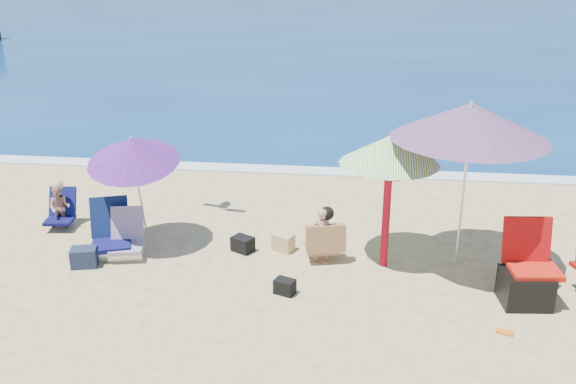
# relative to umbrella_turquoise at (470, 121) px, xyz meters

# --- Properties ---
(ground) EXTENTS (120.00, 120.00, 0.00)m
(ground) POSITION_rel_umbrella_turquoise_xyz_m (-2.17, -1.15, -2.18)
(ground) COLOR #D8BC84
(ground) RESTS_ON ground
(sea) EXTENTS (120.00, 80.00, 0.12)m
(sea) POSITION_rel_umbrella_turquoise_xyz_m (-2.17, 43.85, -2.23)
(sea) COLOR navy
(sea) RESTS_ON ground
(foam) EXTENTS (120.00, 0.50, 0.04)m
(foam) POSITION_rel_umbrella_turquoise_xyz_m (-2.17, 3.95, -2.16)
(foam) COLOR white
(foam) RESTS_ON ground
(umbrella_turquoise) EXTENTS (2.53, 2.53, 2.47)m
(umbrella_turquoise) POSITION_rel_umbrella_turquoise_xyz_m (0.00, 0.00, 0.00)
(umbrella_turquoise) COLOR silver
(umbrella_turquoise) RESTS_ON ground
(umbrella_striped) EXTENTS (1.46, 1.46, 1.94)m
(umbrella_striped) POSITION_rel_umbrella_turquoise_xyz_m (-1.04, 0.15, -0.48)
(umbrella_striped) COLOR white
(umbrella_striped) RESTS_ON ground
(umbrella_blue) EXTENTS (1.52, 1.57, 1.91)m
(umbrella_blue) POSITION_rel_umbrella_turquoise_xyz_m (-4.84, 0.11, -0.62)
(umbrella_blue) COLOR silver
(umbrella_blue) RESTS_ON ground
(furled_umbrella) EXTENTS (0.28, 0.21, 1.50)m
(furled_umbrella) POSITION_rel_umbrella_turquoise_xyz_m (-1.04, -0.12, -1.35)
(furled_umbrella) COLOR #A20B1C
(furled_umbrella) RESTS_ON ground
(chair_navy) EXTENTS (0.80, 0.91, 0.81)m
(chair_navy) POSITION_rel_umbrella_turquoise_xyz_m (-5.19, -0.18, -1.96)
(chair_navy) COLOR #0D104B
(chair_navy) RESTS_ON ground
(chair_rainbow) EXTENTS (0.62, 0.74, 0.69)m
(chair_rainbow) POSITION_rel_umbrella_turquoise_xyz_m (-4.92, -0.23, -1.99)
(chair_rainbow) COLOR #D97A4C
(chair_rainbow) RESTS_ON ground
(camp_chair_left) EXTENTS (0.75, 0.71, 1.09)m
(camp_chair_left) POSITION_rel_umbrella_turquoise_xyz_m (0.76, -0.95, -1.85)
(camp_chair_left) COLOR red
(camp_chair_left) RESTS_ON ground
(person_center) EXTENTS (0.64, 0.56, 0.85)m
(person_center) POSITION_rel_umbrella_turquoise_xyz_m (-1.95, -0.10, -1.76)
(person_center) COLOR tan
(person_center) RESTS_ON ground
(person_left) EXTENTS (0.51, 0.63, 0.81)m
(person_left) POSITION_rel_umbrella_turquoise_xyz_m (-6.38, 0.63, -1.81)
(person_left) COLOR tan
(person_left) RESTS_ON ground
(bag_navy_a) EXTENTS (0.42, 0.35, 0.28)m
(bag_navy_a) POSITION_rel_umbrella_turquoise_xyz_m (-5.42, -0.67, -2.04)
(bag_navy_a) COLOR #1C253E
(bag_navy_a) RESTS_ON ground
(bag_black_a) EXTENTS (0.39, 0.36, 0.23)m
(bag_black_a) POSITION_rel_umbrella_turquoise_xyz_m (-3.20, 0.10, -2.06)
(bag_black_a) COLOR black
(bag_black_a) RESTS_ON ground
(bag_tan) EXTENTS (0.37, 0.32, 0.26)m
(bag_tan) POSITION_rel_umbrella_turquoise_xyz_m (-2.58, 0.20, -2.05)
(bag_tan) COLOR tan
(bag_tan) RESTS_ON ground
(bag_black_b) EXTENTS (0.32, 0.27, 0.21)m
(bag_black_b) POSITION_rel_umbrella_turquoise_xyz_m (-2.40, -1.11, -2.07)
(bag_black_b) COLOR black
(bag_black_b) RESTS_ON ground
(orange_item) EXTENTS (0.23, 0.16, 0.03)m
(orange_item) POSITION_rel_umbrella_turquoise_xyz_m (0.36, -1.75, -2.16)
(orange_item) COLOR orange
(orange_item) RESTS_ON ground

